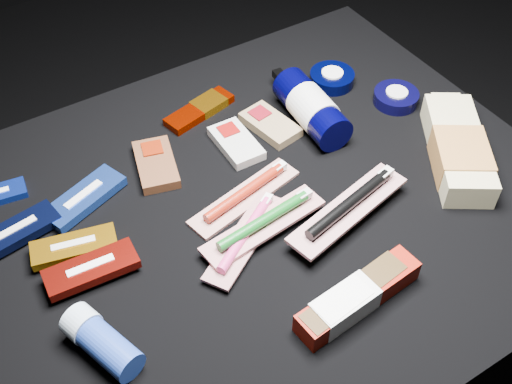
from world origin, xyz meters
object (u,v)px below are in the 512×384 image
lotion_bottle (311,108)px  deodorant_stick (101,341)px  toothpaste_carton_red (353,300)px  bodywash_bottle (458,150)px

lotion_bottle → deodorant_stick: bearing=-150.5°
lotion_bottle → deodorant_stick: (-0.49, -0.22, -0.01)m
deodorant_stick → lotion_bottle: bearing=6.9°
lotion_bottle → deodorant_stick: size_ratio=1.75×
deodorant_stick → toothpaste_carton_red: 0.33m
lotion_bottle → toothpaste_carton_red: size_ratio=1.08×
bodywash_bottle → lotion_bottle: bearing=159.1°
toothpaste_carton_red → bodywash_bottle: bearing=17.9°
toothpaste_carton_red → lotion_bottle: bearing=58.1°
lotion_bottle → bodywash_bottle: lotion_bottle is taller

